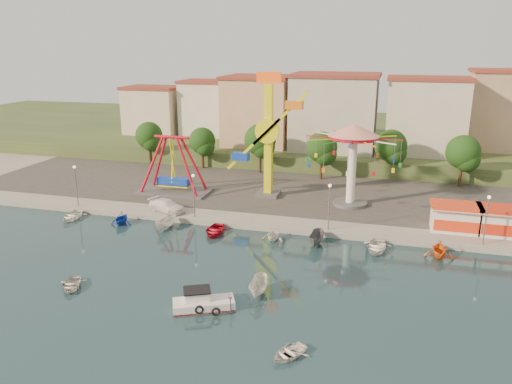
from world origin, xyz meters
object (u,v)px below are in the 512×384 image
(kamikaze_tower, at_px, (271,139))
(cabin_motorboat, at_px, (202,303))
(pirate_ship_ride, at_px, (173,166))
(van, at_px, (167,206))
(wave_swinger, at_px, (353,147))
(rowboat_a, at_px, (71,285))
(skiff, at_px, (259,287))

(kamikaze_tower, distance_m, cabin_motorboat, 30.56)
(pirate_ship_ride, height_order, cabin_motorboat, pirate_ship_ride)
(van, bearing_deg, pirate_ship_ride, 38.60)
(cabin_motorboat, xyz_separation_m, van, (-12.47, 19.96, 0.87))
(wave_swinger, xyz_separation_m, cabin_motorboat, (-9.09, -28.65, -7.73))
(cabin_motorboat, bearing_deg, wave_swinger, 47.06)
(rowboat_a, bearing_deg, pirate_ship_ride, 71.80)
(van, bearing_deg, cabin_motorboat, -127.82)
(kamikaze_tower, xyz_separation_m, skiff, (5.44, -26.02, -7.74))
(kamikaze_tower, distance_m, skiff, 27.69)
(cabin_motorboat, height_order, rowboat_a, cabin_motorboat)
(pirate_ship_ride, bearing_deg, rowboat_a, -84.29)
(pirate_ship_ride, xyz_separation_m, rowboat_a, (2.76, -27.56, -4.07))
(wave_swinger, bearing_deg, skiff, -101.86)
(rowboat_a, bearing_deg, kamikaze_tower, 46.07)
(kamikaze_tower, xyz_separation_m, rowboat_a, (-10.66, -29.26, -8.13))
(kamikaze_tower, bearing_deg, wave_swinger, -4.25)
(skiff, distance_m, van, 23.20)
(cabin_motorboat, xyz_separation_m, rowboat_a, (-12.31, 0.19, -0.13))
(pirate_ship_ride, relative_size, wave_swinger, 0.86)
(wave_swinger, height_order, cabin_motorboat, wave_swinger)
(cabin_motorboat, distance_m, van, 23.55)
(pirate_ship_ride, distance_m, skiff, 31.00)
(kamikaze_tower, height_order, rowboat_a, kamikaze_tower)
(pirate_ship_ride, xyz_separation_m, skiff, (18.86, -24.32, -3.68))
(wave_swinger, bearing_deg, cabin_motorboat, -107.60)
(kamikaze_tower, relative_size, rowboat_a, 5.22)
(skiff, bearing_deg, rowboat_a, -172.10)
(wave_swinger, xyz_separation_m, rowboat_a, (-21.40, -28.46, -7.87))
(wave_swinger, xyz_separation_m, van, (-21.56, -8.69, -6.87))
(cabin_motorboat, bearing_deg, rowboat_a, 153.77)
(kamikaze_tower, height_order, cabin_motorboat, kamikaze_tower)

